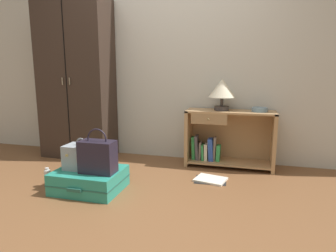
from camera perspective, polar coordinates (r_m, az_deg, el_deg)
The scene contains 11 objects.
ground_plane at distance 2.68m, azimuth -7.64°, elevation -14.47°, with size 9.00×9.00×0.00m, color brown.
back_wall at distance 3.85m, azimuth 0.75°, elevation 13.16°, with size 6.40×0.10×2.60m, color beige.
wardrobe at distance 4.06m, azimuth -17.17°, elevation 8.35°, with size 0.91×0.47×2.00m.
bookshelf at distance 3.59m, azimuth 11.01°, elevation -2.39°, with size 1.02×0.36×0.67m.
table_lamp at distance 3.50m, azimuth 10.38°, elevation 6.95°, with size 0.32×0.32×0.37m.
bowl at distance 3.52m, azimuth 17.22°, elevation 3.04°, with size 0.18×0.18×0.05m, color slate.
suitcase_large at distance 2.98m, azimuth -14.87°, elevation -9.97°, with size 0.63×0.52×0.20m.
train_case at distance 2.96m, azimuth -16.26°, elevation -5.71°, with size 0.31×0.22×0.30m.
handbag at distance 2.81m, azimuth -13.37°, elevation -5.70°, with size 0.33×0.18×0.42m.
bottle at distance 3.19m, azimuth -22.14°, elevation -9.26°, with size 0.06×0.06×0.20m.
open_book_on_floor at distance 3.18m, azimuth 8.19°, elevation -10.17°, with size 0.35×0.30×0.02m.
Camera 1 is at (0.96, -2.23, 1.14)m, focal length 31.68 mm.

